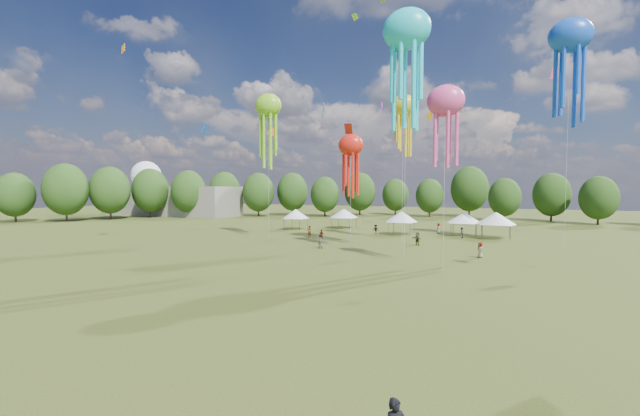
% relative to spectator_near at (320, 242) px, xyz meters
% --- Properties ---
extents(ground, '(300.00, 300.00, 0.00)m').
position_rel_spectator_near_xyz_m(ground, '(8.62, -32.52, -0.85)').
color(ground, '#384416').
rests_on(ground, ground).
extents(spectator_near, '(0.87, 0.70, 1.71)m').
position_rel_spectator_near_xyz_m(spectator_near, '(0.00, 0.00, 0.00)').
color(spectator_near, gray).
rests_on(spectator_near, ground).
extents(spectators_far, '(25.22, 22.74, 1.82)m').
position_rel_spectator_near_xyz_m(spectators_far, '(8.33, 11.99, -0.01)').
color(spectators_far, gray).
rests_on(spectators_far, ground).
extents(festival_tents, '(38.57, 11.33, 3.99)m').
position_rel_spectator_near_xyz_m(festival_tents, '(5.58, 20.87, 2.06)').
color(festival_tents, '#47474C').
rests_on(festival_tents, ground).
extents(show_kites, '(43.48, 24.40, 28.90)m').
position_rel_spectator_near_xyz_m(show_kites, '(11.94, 5.14, 19.38)').
color(show_kites, yellow).
rests_on(show_kites, ground).
extents(small_kites, '(72.83, 61.59, 43.75)m').
position_rel_spectator_near_xyz_m(small_kites, '(5.04, 10.19, 29.74)').
color(small_kites, yellow).
rests_on(small_kites, ground).
extents(treeline, '(201.57, 95.24, 13.43)m').
position_rel_spectator_near_xyz_m(treeline, '(4.75, 29.99, 5.69)').
color(treeline, '#38281C').
rests_on(treeline, ground).
extents(hangar, '(40.00, 12.00, 8.00)m').
position_rel_spectator_near_xyz_m(hangar, '(-63.38, 39.48, 3.15)').
color(hangar, gray).
rests_on(hangar, ground).
extents(radome, '(9.00, 9.00, 16.00)m').
position_rel_spectator_near_xyz_m(radome, '(-79.38, 45.48, 9.13)').
color(radome, white).
rests_on(radome, ground).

